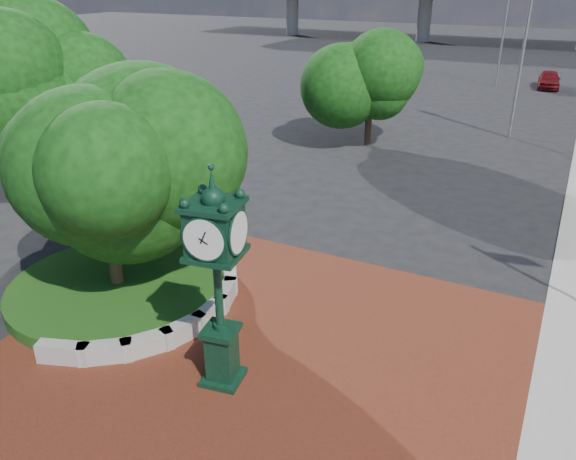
{
  "coord_description": "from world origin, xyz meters",
  "views": [
    {
      "loc": [
        5.76,
        -10.18,
        8.41
      ],
      "look_at": [
        -0.28,
        1.5,
        2.4
      ],
      "focal_mm": 35.0,
      "sensor_mm": 36.0,
      "label": 1
    }
  ],
  "objects_px": {
    "parked_car": "(549,80)",
    "street_lamp_near": "(529,41)",
    "post_clock": "(217,273)",
    "street_lamp_far": "(509,16)"
  },
  "relations": [
    {
      "from": "street_lamp_near",
      "to": "street_lamp_far",
      "type": "height_order",
      "value": "street_lamp_far"
    },
    {
      "from": "parked_car",
      "to": "post_clock",
      "type": "bearing_deg",
      "value": -99.15
    },
    {
      "from": "post_clock",
      "to": "street_lamp_far",
      "type": "xyz_separation_m",
      "value": [
        -0.22,
        41.33,
        2.65
      ]
    },
    {
      "from": "parked_car",
      "to": "street_lamp_near",
      "type": "bearing_deg",
      "value": -96.02
    },
    {
      "from": "parked_car",
      "to": "street_lamp_near",
      "type": "distance_m",
      "value": 17.95
    },
    {
      "from": "post_clock",
      "to": "parked_car",
      "type": "distance_m",
      "value": 42.42
    },
    {
      "from": "parked_car",
      "to": "street_lamp_near",
      "type": "xyz_separation_m",
      "value": [
        -0.47,
        -17.36,
        4.54
      ]
    },
    {
      "from": "post_clock",
      "to": "street_lamp_near",
      "type": "relative_size",
      "value": 0.57
    },
    {
      "from": "parked_car",
      "to": "street_lamp_far",
      "type": "distance_m",
      "value": 6.08
    },
    {
      "from": "parked_car",
      "to": "street_lamp_near",
      "type": "relative_size",
      "value": 0.45
    }
  ]
}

